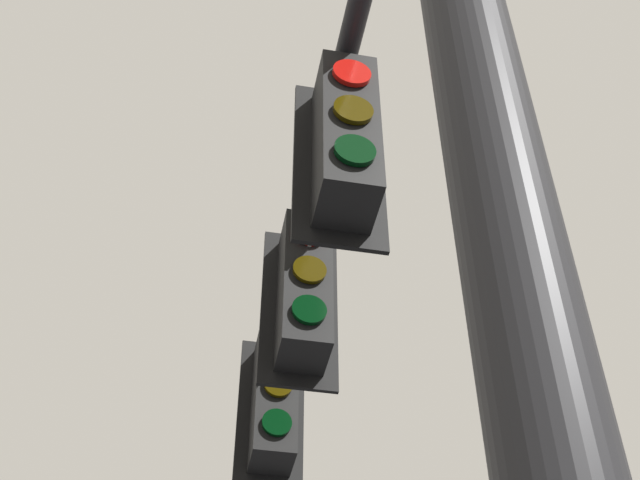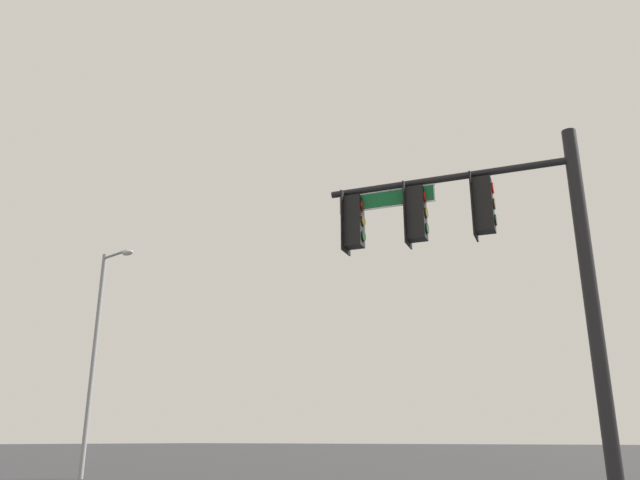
# 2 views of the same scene
# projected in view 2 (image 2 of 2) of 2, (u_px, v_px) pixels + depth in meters

# --- Properties ---
(signal_pole_near) EXTENTS (4.80, 1.43, 6.94)m
(signal_pole_near) POSITION_uv_depth(u_px,v_px,m) (489.00, 250.00, 11.72)
(signal_pole_near) COLOR black
(signal_pole_near) RESTS_ON ground_plane
(street_lamp) EXTENTS (2.03, 0.41, 8.53)m
(street_lamp) POSITION_uv_depth(u_px,v_px,m) (98.00, 345.00, 24.03)
(street_lamp) COLOR gray
(street_lamp) RESTS_ON ground_plane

